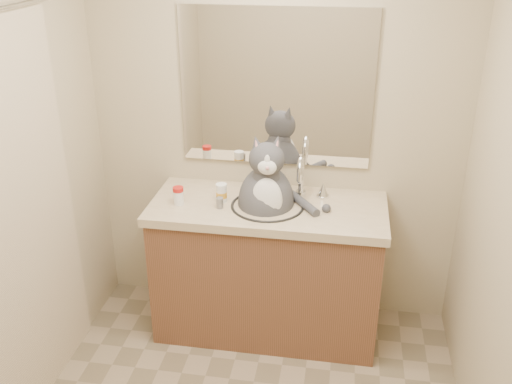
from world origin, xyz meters
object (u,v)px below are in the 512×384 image
pill_bottle_redcap (178,196)px  pill_bottle_orange (222,193)px  cat (267,197)px  grey_canister (220,203)px

pill_bottle_redcap → pill_bottle_orange: bearing=17.9°
cat → grey_canister: cat is taller
cat → grey_canister: size_ratio=10.13×
cat → pill_bottle_redcap: bearing=178.6°
cat → grey_canister: 0.27m
cat → pill_bottle_orange: bearing=170.1°
grey_canister → pill_bottle_orange: bearing=95.5°
pill_bottle_redcap → grey_canister: bearing=-2.3°
pill_bottle_redcap → grey_canister: pill_bottle_redcap is taller
pill_bottle_orange → pill_bottle_redcap: bearing=-162.1°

